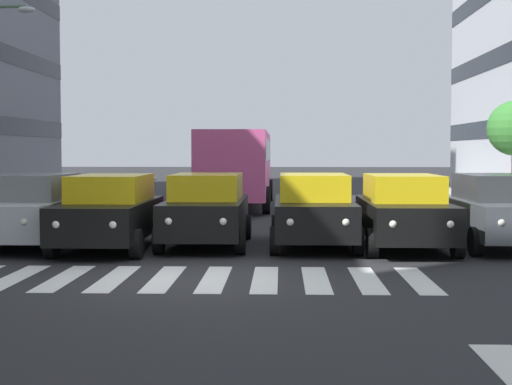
# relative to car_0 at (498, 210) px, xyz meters

# --- Properties ---
(ground_plane) EXTENTS (180.00, 180.00, 0.00)m
(ground_plane) POSITION_rel_car_0_xyz_m (6.73, 4.54, -0.89)
(ground_plane) COLOR #262628
(crosswalk_markings) EXTENTS (8.55, 2.80, 0.01)m
(crosswalk_markings) POSITION_rel_car_0_xyz_m (6.73, 4.54, -0.88)
(crosswalk_markings) COLOR silver
(crosswalk_markings) RESTS_ON ground_plane
(car_0) EXTENTS (2.02, 4.44, 1.72)m
(car_0) POSITION_rel_car_0_xyz_m (0.00, 0.00, 0.00)
(car_0) COLOR #474C51
(car_0) RESTS_ON ground_plane
(car_1) EXTENTS (2.02, 4.44, 1.72)m
(car_1) POSITION_rel_car_0_xyz_m (2.26, 0.35, 0.00)
(car_1) COLOR black
(car_1) RESTS_ON ground_plane
(car_2) EXTENTS (2.02, 4.44, 1.72)m
(car_2) POSITION_rel_car_0_xyz_m (4.33, -0.00, 0.00)
(car_2) COLOR black
(car_2) RESTS_ON ground_plane
(car_3) EXTENTS (2.02, 4.44, 1.72)m
(car_3) POSITION_rel_car_0_xyz_m (6.89, -0.10, 0.00)
(car_3) COLOR black
(car_3) RESTS_ON ground_plane
(car_4) EXTENTS (2.02, 4.44, 1.72)m
(car_4) POSITION_rel_car_0_xyz_m (9.04, 0.68, 0.00)
(car_4) COLOR black
(car_4) RESTS_ON ground_plane
(car_5) EXTENTS (2.02, 4.44, 1.72)m
(car_5) POSITION_rel_car_0_xyz_m (11.00, 0.19, 0.00)
(car_5) COLOR #B2B7BC
(car_5) RESTS_ON ground_plane
(bus_behind_traffic) EXTENTS (2.78, 10.50, 3.00)m
(bus_behind_traffic) POSITION_rel_car_0_xyz_m (6.89, -12.73, 0.97)
(bus_behind_traffic) COLOR #DB5193
(bus_behind_traffic) RESTS_ON ground_plane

